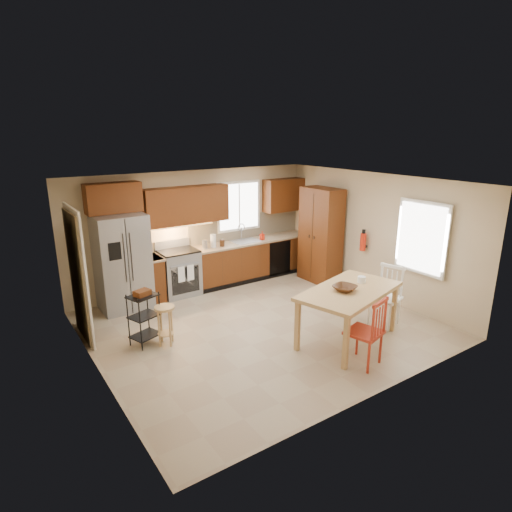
{
  "coord_description": "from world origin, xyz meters",
  "views": [
    {
      "loc": [
        -3.91,
        -5.61,
        3.31
      ],
      "look_at": [
        0.16,
        0.4,
        1.15
      ],
      "focal_mm": 30.0,
      "sensor_mm": 36.0,
      "label": 1
    }
  ],
  "objects": [
    {
      "name": "backsplash",
      "position": [
        1.29,
        2.48,
        1.18
      ],
      "size": [
        2.92,
        0.03,
        0.55
      ],
      "primitive_type": "cube",
      "color": "beige",
      "rests_on": "wall_back"
    },
    {
      "name": "fire_extinguisher",
      "position": [
        2.63,
        0.15,
        1.1
      ],
      "size": [
        0.12,
        0.12,
        0.36
      ],
      "primitive_type": "cylinder",
      "color": "red",
      "rests_on": "wall_right"
    },
    {
      "name": "chair_white",
      "position": [
        1.81,
        -1.16,
        0.52
      ],
      "size": [
        0.6,
        0.6,
        1.04
      ],
      "primitive_type": null,
      "rotation": [
        0.0,
        0.0,
        1.83
      ],
      "color": "white",
      "rests_on": "floor"
    },
    {
      "name": "ceiling",
      "position": [
        0.0,
        0.0,
        2.5
      ],
      "size": [
        5.5,
        5.0,
        0.02
      ],
      "primitive_type": "cube",
      "color": "silver",
      "rests_on": "ground"
    },
    {
      "name": "upper_left_block",
      "position": [
        -0.25,
        2.33,
        1.83
      ],
      "size": [
        1.8,
        0.35,
        0.75
      ],
      "primitive_type": "cube",
      "color": "#59270E",
      "rests_on": "wall_back"
    },
    {
      "name": "wall_left",
      "position": [
        -2.75,
        0.0,
        1.25
      ],
      "size": [
        0.02,
        5.0,
        2.5
      ],
      "primitive_type": "cube",
      "color": "#CCB793",
      "rests_on": "ground"
    },
    {
      "name": "chair_red",
      "position": [
        0.51,
        -1.86,
        0.52
      ],
      "size": [
        0.6,
        0.6,
        1.04
      ],
      "primitive_type": null,
      "rotation": [
        0.0,
        0.0,
        0.26
      ],
      "color": "#AC2D1A",
      "rests_on": "floor"
    },
    {
      "name": "floor",
      "position": [
        0.0,
        0.0,
        0.0
      ],
      "size": [
        5.5,
        5.5,
        0.0
      ],
      "primitive_type": "plane",
      "color": "tan",
      "rests_on": "ground"
    },
    {
      "name": "wall_front",
      "position": [
        0.0,
        -2.5,
        1.25
      ],
      "size": [
        5.5,
        0.02,
        2.5
      ],
      "primitive_type": "cube",
      "color": "#CCB793",
      "rests_on": "ground"
    },
    {
      "name": "table_jar",
      "position": [
        1.24,
        -1.1,
        0.91
      ],
      "size": [
        0.18,
        0.18,
        0.17
      ],
      "primitive_type": "cylinder",
      "rotation": [
        0.0,
        0.0,
        0.26
      ],
      "color": "white",
      "rests_on": "dining_table"
    },
    {
      "name": "base_cabinet_narrow",
      "position": [
        -1.1,
        2.2,
        0.45
      ],
      "size": [
        0.3,
        0.6,
        0.9
      ],
      "primitive_type": "cube",
      "color": "#582A10",
      "rests_on": "floor"
    },
    {
      "name": "upper_right_block",
      "position": [
        2.25,
        2.33,
        1.83
      ],
      "size": [
        1.0,
        0.35,
        0.75
      ],
      "primitive_type": "cube",
      "color": "#59270E",
      "rests_on": "wall_back"
    },
    {
      "name": "undercab_glow",
      "position": [
        -0.55,
        2.3,
        1.43
      ],
      "size": [
        1.6,
        0.3,
        0.01
      ],
      "primitive_type": "cube",
      "color": "#FFBF66",
      "rests_on": "wall_back"
    },
    {
      "name": "canister_wood",
      "position": [
        0.45,
        2.12,
        0.97
      ],
      "size": [
        0.1,
        0.1,
        0.14
      ],
      "primitive_type": "cylinder",
      "color": "#472412",
      "rests_on": "base_cabinet_run"
    },
    {
      "name": "paper_towel",
      "position": [
        0.25,
        2.15,
        1.04
      ],
      "size": [
        0.12,
        0.12,
        0.28
      ],
      "primitive_type": "cylinder",
      "color": "white",
      "rests_on": "base_cabinet_run"
    },
    {
      "name": "table_bowl",
      "position": [
        0.75,
        -1.21,
        0.88
      ],
      "size": [
        0.44,
        0.44,
        0.09
      ],
      "primitive_type": "imported",
      "rotation": [
        0.0,
        0.0,
        0.26
      ],
      "color": "#472412",
      "rests_on": "dining_table"
    },
    {
      "name": "refrigerator",
      "position": [
        -1.7,
        2.12,
        0.91
      ],
      "size": [
        0.92,
        0.75,
        1.82
      ],
      "primitive_type": "cube",
      "color": "gray",
      "rests_on": "floor"
    },
    {
      "name": "wall_back",
      "position": [
        0.0,
        2.5,
        1.25
      ],
      "size": [
        5.5,
        0.02,
        2.5
      ],
      "primitive_type": "cube",
      "color": "#CCB793",
      "rests_on": "ground"
    },
    {
      "name": "bar_stool",
      "position": [
        -1.64,
        0.31,
        0.32
      ],
      "size": [
        0.32,
        0.32,
        0.65
      ],
      "primitive_type": null,
      "rotation": [
        0.0,
        0.0,
        0.01
      ],
      "color": "tan",
      "rests_on": "floor"
    },
    {
      "name": "soap_bottle",
      "position": [
        1.48,
        2.1,
        1.0
      ],
      "size": [
        0.09,
        0.09,
        0.19
      ],
      "primitive_type": "imported",
      "color": "red",
      "rests_on": "base_cabinet_run"
    },
    {
      "name": "utility_cart",
      "position": [
        -1.9,
        0.51,
        0.43
      ],
      "size": [
        0.52,
        0.46,
        0.86
      ],
      "primitive_type": null,
      "rotation": [
        0.0,
        0.0,
        0.33
      ],
      "color": "black",
      "rests_on": "floor"
    },
    {
      "name": "pantry",
      "position": [
        2.43,
        1.2,
        1.05
      ],
      "size": [
        0.5,
        0.95,
        2.1
      ],
      "primitive_type": "cube",
      "color": "#582A10",
      "rests_on": "floor"
    },
    {
      "name": "wall_right",
      "position": [
        2.75,
        0.0,
        1.25
      ],
      "size": [
        0.02,
        5.0,
        2.5
      ],
      "primitive_type": "cube",
      "color": "#CCB793",
      "rests_on": "ground"
    },
    {
      "name": "range_stove",
      "position": [
        -0.55,
        2.19,
        0.46
      ],
      "size": [
        0.76,
        0.63,
        0.92
      ],
      "primitive_type": "cube",
      "color": "gray",
      "rests_on": "floor"
    },
    {
      "name": "canister_steel",
      "position": [
        0.05,
        2.15,
        0.99
      ],
      "size": [
        0.11,
        0.11,
        0.18
      ],
      "primitive_type": "cylinder",
      "color": "gray",
      "rests_on": "base_cabinet_run"
    },
    {
      "name": "dishwasher",
      "position": [
        1.85,
        1.91,
        0.45
      ],
      "size": [
        0.6,
        0.02,
        0.78
      ],
      "primitive_type": "cube",
      "color": "black",
      "rests_on": "floor"
    },
    {
      "name": "window_right",
      "position": [
        2.68,
        -1.15,
        1.45
      ],
      "size": [
        0.04,
        1.02,
        1.32
      ],
      "primitive_type": "cube",
      "color": "white",
      "rests_on": "wall_right"
    },
    {
      "name": "dining_table",
      "position": [
        0.86,
        -1.21,
        0.43
      ],
      "size": [
        1.97,
        1.42,
        0.86
      ],
      "primitive_type": null,
      "rotation": [
        0.0,
        0.0,
        0.26
      ],
      "color": "tan",
      "rests_on": "floor"
    },
    {
      "name": "sink",
      "position": [
        1.1,
        2.2,
        0.86
      ],
      "size": [
        0.62,
        0.46,
        0.16
      ],
      "primitive_type": "cube",
      "color": "gray",
      "rests_on": "base_cabinet_run"
    },
    {
      "name": "window_back",
      "position": [
        1.1,
        2.48,
        1.65
      ],
      "size": [
        1.12,
        0.04,
        1.12
      ],
      "primitive_type": "cube",
      "color": "white",
      "rests_on": "wall_back"
    },
    {
      "name": "base_cabinet_run",
      "position": [
        1.29,
        2.2,
        0.45
      ],
      "size": [
        2.92,
        0.6,
        0.9
      ],
      "primitive_type": "cube",
      "color": "#582A10",
      "rests_on": "floor"
    },
    {
      "name": "upper_over_fridge",
      "position": [
        -1.7,
        2.33,
        2.1
      ],
      "size": [
        1.0,
        0.35,
        0.55
      ],
      "primitive_type": "cube",
      "color": "#59270E",
      "rests_on": "wall_back"
    },
    {
      "name": "doorway",
      "position": [
        -2.67,
        1.3,
        1.05
      ],
      "size": [
        0.04,
        0.95,
        2.1
      ],
      "primitive_type": "cube",
      "color": "#8C7A59",
      "rests_on": "wall_left"
    }
  ]
}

